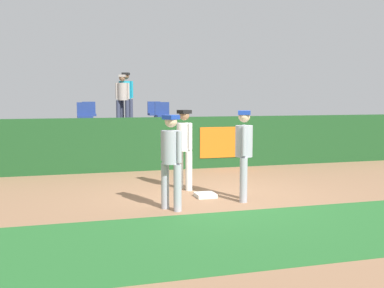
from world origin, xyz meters
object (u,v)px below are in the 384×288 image
Objects in this scene: seat_back_center at (155,112)px; seat_front_left at (85,115)px; player_runner_visitor at (244,149)px; player_coach_visitor at (171,155)px; spectator_hooded at (126,95)px; first_base at (205,195)px; spectator_capped at (123,96)px; seat_front_center at (163,114)px; seat_back_left at (89,113)px; player_fielder_home at (184,144)px.

seat_front_left is (-2.47, -1.80, 0.00)m from seat_back_center.
player_runner_visitor is 1.60m from player_coach_visitor.
player_coach_visitor is at bearing 108.03° from spectator_hooded.
spectator_capped is at bearing 94.85° from first_base.
spectator_hooded is (-0.77, 2.69, 0.61)m from seat_front_center.
spectator_capped is at bearing 60.06° from seat_front_left.
player_runner_visitor is 7.97m from seat_back_left.
first_base is 0.23× the size of player_coach_visitor.
seat_front_left is at bearing -143.97° from seat_back_center.
seat_front_left is 3.19m from spectator_hooded.
spectator_hooded is at bearing 134.25° from seat_back_center.
seat_back_left and seat_back_center have the same top height.
seat_front_center and seat_back_center have the same top height.
spectator_hooded is at bearing 59.16° from seat_front_left.
spectator_capped is at bearing 160.30° from player_fielder_home.
spectator_hooded reaches higher than player_runner_visitor.
spectator_hooded is at bearing -150.16° from player_runner_visitor.
seat_back_left is at bearing 82.74° from seat_front_left.
seat_back_center is at bearing 86.88° from seat_front_center.
player_fielder_home is at bearing -95.27° from seat_back_center.
player_runner_visitor is at bearing 110.87° from spectator_capped.
player_coach_visitor is 2.06× the size of seat_front_left.
seat_back_left is at bearing 153.58° from player_coach_visitor.
seat_front_center is at bearing 135.65° from player_coach_visitor.
player_coach_visitor is 6.24m from seat_front_left.
player_runner_visitor is at bearing -86.31° from seat_front_center.
player_runner_visitor is 6.39m from seat_front_left.
player_fielder_home is at bearing -127.10° from player_runner_visitor.
seat_front_left is at bearing 157.69° from player_coach_visitor.
player_fielder_home is 0.99× the size of spectator_capped.
seat_front_center is 0.45× the size of spectator_hooded.
seat_front_center reaches higher than player_runner_visitor.
seat_back_left is 0.45× the size of spectator_hooded.
seat_front_center is (-0.37, 5.75, 0.49)m from player_runner_visitor.
first_base is at bearing -107.14° from player_runner_visitor.
player_runner_visitor is 1.00× the size of spectator_capped.
first_base is 5.44m from seat_front_center.
seat_back_left is at bearing 140.03° from seat_front_center.
spectator_hooded is (-0.87, 0.89, 0.61)m from seat_back_center.
spectator_hooded reaches higher than spectator_capped.
seat_back_left is at bearing 42.83° from spectator_capped.
player_fielder_home is 1.91m from player_coach_visitor.
spectator_hooded is (-0.30, 7.03, 1.11)m from player_fielder_home.
player_runner_visitor is 0.96× the size of spectator_hooded.
seat_front_left is at bearing -97.26° from seat_back_left.
seat_back_center is at bearing 154.98° from spectator_hooded.
spectator_hooded is 0.22m from spectator_capped.
seat_front_left is (-2.38, -0.00, -0.00)m from seat_front_center.
player_coach_visitor is (-0.93, -0.87, 0.96)m from first_base.
seat_back_left reaches higher than player_fielder_home.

